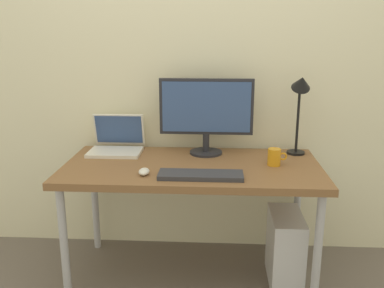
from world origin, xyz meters
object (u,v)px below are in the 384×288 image
(desk, at_px, (192,174))
(monitor, at_px, (206,111))
(mouse, at_px, (144,172))
(desk_lamp, at_px, (300,96))
(computer_tower, at_px, (285,248))
(laptop, at_px, (117,142))
(keyboard, at_px, (201,175))
(coffee_mug, at_px, (274,157))

(desk, xyz_separation_m, monitor, (0.07, 0.22, 0.32))
(desk, distance_m, mouse, 0.32)
(desk_lamp, distance_m, computer_tower, 0.90)
(monitor, bearing_deg, laptop, 178.16)
(desk_lamp, height_order, mouse, desk_lamp)
(keyboard, bearing_deg, mouse, 175.49)
(keyboard, xyz_separation_m, computer_tower, (0.49, 0.18, -0.50))
(keyboard, xyz_separation_m, coffee_mug, (0.41, 0.23, 0.04))
(desk_lamp, bearing_deg, keyboard, -142.40)
(desk_lamp, xyz_separation_m, computer_tower, (-0.08, -0.26, -0.86))
(desk, distance_m, monitor, 0.40)
(mouse, relative_size, computer_tower, 0.21)
(monitor, distance_m, computer_tower, 0.93)
(mouse, relative_size, coffee_mug, 0.83)
(coffee_mug, xyz_separation_m, computer_tower, (0.08, -0.05, -0.54))
(mouse, height_order, coffee_mug, coffee_mug)
(computer_tower, bearing_deg, monitor, 151.53)
(desk_lamp, height_order, coffee_mug, desk_lamp)
(desk, distance_m, keyboard, 0.23)
(desk_lamp, bearing_deg, monitor, -179.89)
(laptop, relative_size, computer_tower, 0.76)
(desk, height_order, keyboard, keyboard)
(mouse, bearing_deg, monitor, 52.68)
(desk_lamp, bearing_deg, mouse, -154.50)
(desk_lamp, relative_size, computer_tower, 1.21)
(desk, relative_size, desk_lamp, 2.87)
(desk, distance_m, desk_lamp, 0.79)
(coffee_mug, bearing_deg, computer_tower, -29.42)
(keyboard, bearing_deg, monitor, 88.03)
(computer_tower, bearing_deg, keyboard, -159.78)
(monitor, bearing_deg, desk, -108.16)
(monitor, xyz_separation_m, computer_tower, (0.47, -0.26, -0.76))
(monitor, xyz_separation_m, mouse, (-0.31, -0.41, -0.25))
(keyboard, relative_size, mouse, 4.89)
(coffee_mug, height_order, computer_tower, coffee_mug)
(laptop, bearing_deg, computer_tower, -14.90)
(desk, xyz_separation_m, keyboard, (0.06, -0.21, 0.07))
(desk, relative_size, laptop, 4.54)
(coffee_mug, bearing_deg, monitor, 151.73)
(desk, bearing_deg, keyboard, -74.90)
(laptop, xyz_separation_m, coffee_mug, (0.95, -0.23, -0.01))
(laptop, xyz_separation_m, computer_tower, (1.03, -0.27, -0.55))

